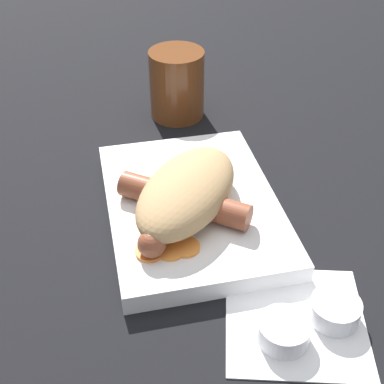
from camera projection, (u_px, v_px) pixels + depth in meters
ground_plane at (192, 214)px, 0.62m from camera, size 3.00×3.00×0.00m
food_tray at (192, 207)px, 0.61m from camera, size 0.26×0.19×0.02m
bread_roll at (187, 191)px, 0.57m from camera, size 0.19×0.17×0.05m
sausage at (184, 200)px, 0.58m from camera, size 0.15×0.14×0.03m
pickled_veggies at (165, 240)px, 0.55m from camera, size 0.07×0.07×0.01m
napkin at (295, 320)px, 0.50m from camera, size 0.16×0.16×0.00m
condiment_cup_near at (283, 333)px, 0.47m from camera, size 0.05×0.05×0.02m
condiment_cup_far at (334, 312)px, 0.49m from camera, size 0.05×0.05×0.02m
drink_glass at (177, 84)px, 0.77m from camera, size 0.08×0.08×0.10m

